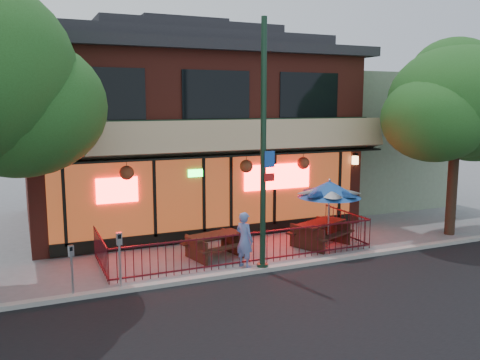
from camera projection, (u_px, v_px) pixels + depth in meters
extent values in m
plane|color=gray|center=(256.00, 266.00, 14.83)|extent=(80.00, 80.00, 0.00)
cube|color=#999993|center=(264.00, 269.00, 14.37)|extent=(80.00, 0.25, 0.12)
cube|color=maroon|center=(182.00, 139.00, 20.86)|extent=(12.00, 8.00, 6.50)
cube|color=#59230F|center=(217.00, 193.00, 17.46)|extent=(11.00, 0.06, 2.60)
cube|color=#FF0C0C|center=(278.00, 177.00, 18.23)|extent=(2.60, 0.04, 0.90)
cube|color=#FF0C0C|center=(117.00, 190.00, 15.99)|extent=(1.30, 0.04, 0.80)
cube|color=tan|center=(222.00, 139.00, 16.73)|extent=(12.20, 1.33, 1.26)
cube|color=black|center=(107.00, 94.00, 15.53)|extent=(2.40, 0.06, 1.60)
cube|color=black|center=(216.00, 95.00, 16.95)|extent=(2.40, 0.06, 1.60)
cube|color=black|center=(309.00, 95.00, 18.37)|extent=(2.40, 0.06, 1.60)
cube|color=black|center=(218.00, 233.00, 17.64)|extent=(11.00, 0.12, 0.40)
cube|color=#FFC672|center=(355.00, 160.00, 19.39)|extent=(0.18, 0.18, 0.32)
cube|color=gray|center=(355.00, 138.00, 24.91)|extent=(6.00, 7.00, 6.00)
cube|color=#480F17|center=(254.00, 233.00, 14.87)|extent=(8.40, 0.04, 0.04)
cube|color=#480F17|center=(254.00, 260.00, 14.99)|extent=(8.40, 0.04, 0.04)
cube|color=#480F17|center=(100.00, 237.00, 14.38)|extent=(0.04, 2.60, 0.04)
cube|color=#480F17|center=(347.00, 212.00, 17.70)|extent=(0.04, 2.60, 0.04)
cylinder|color=#480F17|center=(254.00, 248.00, 14.93)|extent=(0.02, 0.02, 1.00)
cylinder|color=#153020|center=(263.00, 148.00, 13.93)|extent=(0.16, 0.16, 7.00)
cylinder|color=#153020|center=(262.00, 267.00, 14.45)|extent=(0.32, 0.32, 0.20)
cube|color=#194CB2|center=(270.00, 159.00, 13.89)|extent=(0.30, 0.02, 0.45)
cube|color=red|center=(269.00, 177.00, 13.97)|extent=(0.30, 0.02, 0.22)
cylinder|color=#38251C|center=(453.00, 173.00, 18.10)|extent=(0.36, 0.36, 4.48)
ellipsoid|color=#214C19|center=(458.00, 102.00, 17.72)|extent=(4.80, 4.80, 3.94)
ellipsoid|color=#214C19|center=(455.00, 74.00, 18.01)|extent=(3.12, 3.12, 2.56)
cube|color=#3C2116|center=(196.00, 250.00, 15.26)|extent=(0.32, 1.23, 0.71)
cube|color=#3C2116|center=(233.00, 243.00, 16.03)|extent=(0.32, 1.23, 0.71)
cube|color=#3C2116|center=(215.00, 235.00, 15.59)|extent=(1.84, 1.07, 0.06)
cube|color=#3C2116|center=(224.00, 248.00, 15.21)|extent=(1.74, 0.63, 0.05)
cube|color=#3C2116|center=(206.00, 240.00, 16.06)|extent=(1.74, 0.63, 0.05)
cube|color=#381C13|center=(307.00, 238.00, 16.40)|extent=(0.57, 1.29, 0.78)
cube|color=#381C13|center=(333.00, 230.00, 17.44)|extent=(0.57, 1.29, 0.78)
cube|color=#381C13|center=(321.00, 223.00, 16.86)|extent=(2.05, 1.45, 0.06)
cube|color=#381C13|center=(335.00, 235.00, 16.51)|extent=(1.86, 0.99, 0.05)
cube|color=#381C13|center=(306.00, 229.00, 17.31)|extent=(1.86, 0.99, 0.05)
cylinder|color=gray|center=(328.00, 217.00, 16.45)|extent=(0.05, 0.05, 2.13)
cone|color=#1C4B9D|center=(329.00, 189.00, 16.31)|extent=(2.03, 2.03, 0.53)
sphere|color=gray|center=(329.00, 180.00, 16.27)|extent=(0.10, 0.10, 0.10)
imported|color=#617BC2|center=(244.00, 240.00, 14.66)|extent=(0.60, 0.70, 1.63)
cylinder|color=#9A9EA3|center=(120.00, 268.00, 12.79)|extent=(0.06, 0.06, 1.24)
cube|color=#9A9EA3|center=(119.00, 239.00, 12.68)|extent=(0.14, 0.12, 0.31)
cube|color=black|center=(119.00, 237.00, 12.61)|extent=(0.09, 0.01, 0.11)
cylinder|color=#919399|center=(72.00, 277.00, 12.35)|extent=(0.05, 0.05, 1.08)
cube|color=#919399|center=(71.00, 251.00, 12.25)|extent=(0.14, 0.13, 0.27)
cube|color=black|center=(71.00, 249.00, 12.19)|extent=(0.08, 0.03, 0.10)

